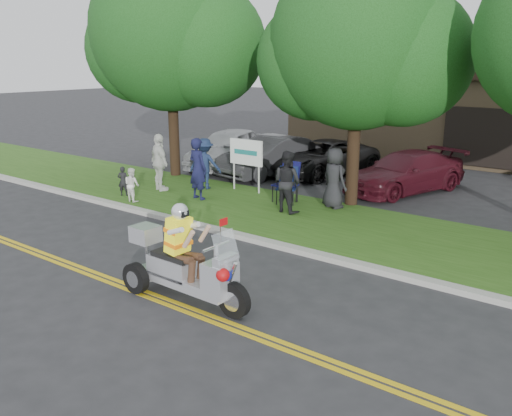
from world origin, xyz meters
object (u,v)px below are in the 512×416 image
Objects in this scene: spectator_adult_left at (198,169)px; spectator_adult_mid at (287,182)px; trike_scooter at (183,266)px; parked_car_left at (270,156)px; lawn_chair_b at (288,183)px; parked_car_mid at (323,158)px; lawn_chair_a at (288,179)px; spectator_adult_right at (160,162)px; parked_car_far_left at (229,148)px; parked_car_right at (405,172)px.

spectator_adult_left reaches higher than spectator_adult_mid.
trike_scooter is 10.88m from parked_car_left.
trike_scooter reaches higher than lawn_chair_b.
parked_car_mid is at bearing -91.99° from spectator_adult_left.
spectator_adult_right is (-3.98, -1.37, 0.24)m from lawn_chair_a.
spectator_adult_mid is 4.63m from spectator_adult_right.
parked_car_mid is at bearing 46.99° from parked_car_left.
parked_car_left is (-2.85, 3.06, -0.05)m from lawn_chair_a.
spectator_adult_mid is at bearing -57.25° from parked_car_mid.
parked_car_far_left is (-5.05, 3.28, 0.00)m from lawn_chair_a.
trike_scooter is at bearing -59.76° from parked_car_mid.
lawn_chair_b is 4.28m from parked_car_right.
parked_car_right is at bearing 60.30° from lawn_chair_a.
lawn_chair_a is 4.50m from parked_car_mid.
parked_car_left is at bearing 133.60° from lawn_chair_a.
trike_scooter is at bearing -70.56° from parked_car_right.
spectator_adult_right is 4.77m from parked_car_far_left.
lawn_chair_a is 0.26× the size of parked_car_far_left.
lawn_chair_b is at bearing -144.55° from spectator_adult_left.
spectator_adult_left is at bearing -69.52° from parked_car_far_left.
spectator_adult_mid is at bearing -88.88° from parked_car_right.
lawn_chair_b is at bearing -99.40° from parked_car_right.
parked_car_far_left is at bearing 124.82° from lawn_chair_b.
parked_car_left is at bearing -41.73° from spectator_adult_mid.
spectator_adult_right is (-6.19, 5.20, 0.39)m from trike_scooter.
spectator_adult_right is (-4.07, -1.22, 0.31)m from lawn_chair_b.
trike_scooter is at bearing -93.21° from lawn_chair_b.
spectator_adult_left is 5.79m from parked_car_mid.
spectator_adult_right is (-4.62, -0.38, 0.06)m from spectator_adult_mid.
parked_car_left is 5.00m from parked_car_right.
lawn_chair_a is at bearing -101.44° from parked_car_right.
trike_scooter is 10.19m from parked_car_right.
spectator_adult_mid is 0.37× the size of parked_car_far_left.
spectator_adult_left is at bearing -87.13° from parked_car_mid.
spectator_adult_right is at bearing -160.42° from lawn_chair_a.
spectator_adult_left is 0.42× the size of parked_car_left.
spectator_adult_mid is (0.55, -0.84, 0.25)m from lawn_chair_b.
trike_scooter reaches higher than parked_car_right.
parked_car_right is (7.17, 0.35, -0.13)m from parked_car_far_left.
lawn_chair_a is 4.20m from parked_car_right.
parked_car_far_left is at bearing -178.01° from parked_car_left.
spectator_adult_right is at bearing -102.85° from parked_car_mid.
spectator_adult_right is 6.25m from parked_car_mid.
parked_car_far_left is at bearing -29.37° from spectator_adult_mid.
parked_car_left is (1.12, 4.43, -0.29)m from spectator_adult_right.
parked_car_mid is at bearing 86.48° from lawn_chair_b.
parked_car_far_left is 1.02× the size of parked_car_right.
lawn_chair_a is 0.27× the size of parked_car_right.
lawn_chair_b is 6.18m from parked_car_far_left.
parked_car_right reaches higher than parked_car_mid.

